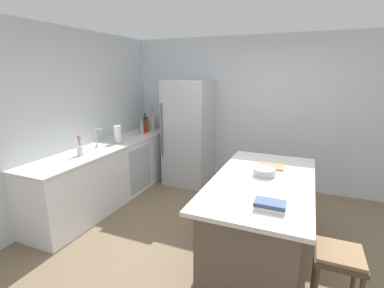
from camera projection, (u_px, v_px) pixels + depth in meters
The scene contains 19 objects.
ground_plane at pixel (225, 253), 3.18m from camera, with size 7.20×7.20×0.00m, color #7A664C.
wall_rear at pixel (264, 113), 4.86m from camera, with size 6.00×0.10×2.60m, color silver.
wall_left at pixel (53, 125), 3.78m from camera, with size 0.10×6.00×2.60m, color silver.
counter_run_left at pixel (111, 172), 4.44m from camera, with size 0.66×2.91×0.91m.
kitchen_island at pixel (260, 218), 3.03m from camera, with size 1.01×1.95×0.91m.
refrigerator at pixel (189, 133), 5.05m from camera, with size 0.76×0.77×1.86m.
bar_stool at pixel (338, 265), 2.19m from camera, with size 0.36×0.36×0.65m.
sink_faucet at pixel (97, 137), 4.13m from camera, with size 0.15×0.05×0.30m.
flower_vase at pixel (80, 149), 3.74m from camera, with size 0.08×0.08×0.28m.
paper_towel_roll at pixel (118, 134), 4.42m from camera, with size 0.14×0.14×0.31m.
syrup_bottle at pixel (152, 123), 5.51m from camera, with size 0.06×0.06×0.28m.
soda_bottle at pixel (153, 122), 5.39m from camera, with size 0.08×0.08×0.39m.
wine_bottle at pixel (145, 124), 5.34m from camera, with size 0.07×0.07×0.34m.
vinegar_bottle at pixel (148, 126), 5.21m from camera, with size 0.05×0.05×0.28m.
hot_sauce_bottle at pixel (145, 128), 5.14m from camera, with size 0.05×0.05×0.24m.
gin_bottle at pixel (142, 128), 5.05m from camera, with size 0.07×0.07×0.30m.
cookbook_stack at pixel (270, 205), 2.28m from camera, with size 0.25×0.18×0.06m.
mixing_bowl at pixel (264, 172), 3.02m from camera, with size 0.23×0.23×0.08m.
cutting_board at pixel (271, 166), 3.30m from camera, with size 0.30×0.23×0.02m.
Camera 1 is at (0.73, -2.70, 1.99)m, focal length 26.12 mm.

